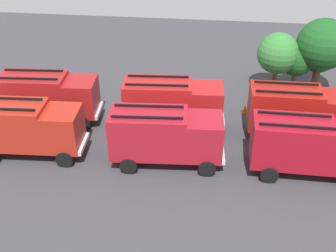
% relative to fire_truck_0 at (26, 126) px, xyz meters
% --- Properties ---
extents(ground_plane, '(55.44, 55.44, 0.00)m').
position_rel_fire_truck_0_xyz_m(ground_plane, '(8.96, 2.34, -2.15)').
color(ground_plane, '#38383D').
extents(fire_truck_0, '(7.32, 3.06, 3.88)m').
position_rel_fire_truck_0_xyz_m(fire_truck_0, '(0.00, 0.00, 0.00)').
color(fire_truck_0, '#A92216').
rests_on(fire_truck_0, ground).
extents(fire_truck_1, '(7.35, 3.16, 3.88)m').
position_rel_fire_truck_0_xyz_m(fire_truck_1, '(9.07, 0.11, 0.00)').
color(fire_truck_1, maroon).
rests_on(fire_truck_1, ground).
extents(fire_truck_2, '(7.23, 2.84, 3.88)m').
position_rel_fire_truck_0_xyz_m(fire_truck_2, '(17.84, 0.09, 0.00)').
color(fire_truck_2, maroon).
rests_on(fire_truck_2, ground).
extents(fire_truck_3, '(7.35, 3.16, 3.88)m').
position_rel_fire_truck_0_xyz_m(fire_truck_3, '(-0.13, 4.32, 0.00)').
color(fire_truck_3, maroon).
rests_on(fire_truck_3, ground).
extents(fire_truck_4, '(7.35, 3.15, 3.88)m').
position_rel_fire_truck_0_xyz_m(fire_truck_4, '(9.03, 4.40, 0.00)').
color(fire_truck_4, '#AD1A1B').
rests_on(fire_truck_4, ground).
extents(fire_truck_5, '(7.22, 2.80, 3.88)m').
position_rel_fire_truck_0_xyz_m(fire_truck_5, '(17.87, 4.31, 0.00)').
color(fire_truck_5, '#A21712').
rests_on(fire_truck_5, ground).
extents(firefighter_1, '(0.48, 0.38, 1.77)m').
position_rel_fire_truck_0_xyz_m(firefighter_1, '(-0.92, 2.25, -1.16)').
color(firefighter_1, black).
rests_on(firefighter_1, ground).
extents(tree_0, '(3.38, 3.38, 5.24)m').
position_rel_fire_truck_0_xyz_m(tree_0, '(16.92, 11.01, 1.37)').
color(tree_0, brown).
rests_on(tree_0, ground).
extents(tree_1, '(2.85, 2.85, 4.41)m').
position_rel_fire_truck_0_xyz_m(tree_1, '(18.57, 11.36, 0.82)').
color(tree_1, brown).
rests_on(tree_1, ground).
extents(tree_2, '(4.17, 4.17, 6.47)m').
position_rel_fire_truck_0_xyz_m(tree_2, '(20.33, 11.21, 2.20)').
color(tree_2, brown).
rests_on(tree_2, ground).
extents(tree_3, '(2.96, 2.96, 4.58)m').
position_rel_fire_truck_0_xyz_m(tree_3, '(20.46, 12.20, 0.93)').
color(tree_3, brown).
rests_on(tree_3, ground).
extents(traffic_cone_0, '(0.48, 0.48, 0.69)m').
position_rel_fire_truck_0_xyz_m(traffic_cone_0, '(14.44, 7.23, -1.81)').
color(traffic_cone_0, '#F2600C').
rests_on(traffic_cone_0, ground).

